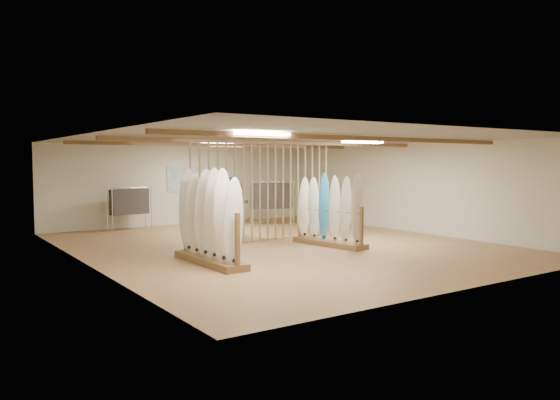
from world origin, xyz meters
TOP-DOWN VIEW (x-y plane):
  - floor at (0.00, 0.00)m, footprint 12.00×12.00m
  - ceiling at (0.00, 0.00)m, footprint 12.00×12.00m
  - wall_back at (0.00, 6.00)m, footprint 12.00×0.00m
  - wall_front at (0.00, -6.00)m, footprint 12.00×0.00m
  - wall_left at (-5.00, 0.00)m, footprint 0.00×12.00m
  - wall_right at (5.00, 0.00)m, footprint 0.00×12.00m
  - ceiling_slats at (0.00, 0.00)m, footprint 9.50×6.12m
  - light_panels at (0.00, 0.00)m, footprint 1.20×0.35m
  - bamboo_partition at (0.00, 0.80)m, footprint 4.45×0.05m
  - poster at (0.00, 5.98)m, footprint 1.40×0.03m
  - rack_left at (-2.76, -1.36)m, footprint 0.59×2.48m
  - rack_right at (1.02, -0.81)m, footprint 0.83×2.31m
  - clothing_rack_a at (-2.29, 5.26)m, footprint 1.32×0.50m
  - clothing_rack_b at (2.41, 4.06)m, footprint 1.40×0.78m
  - shopper_a at (-0.18, 2.47)m, footprint 0.73×0.50m
  - shopper_b at (1.37, 4.62)m, footprint 1.04×1.03m

SIDE VIEW (x-z plane):
  - floor at x=0.00m, z-range 0.00..0.00m
  - rack_right at x=1.02m, z-range -0.29..1.54m
  - rack_left at x=-2.76m, z-range -0.31..1.68m
  - shopper_b at x=1.37m, z-range 0.00..1.71m
  - clothing_rack_a at x=-2.29m, z-range 0.21..1.64m
  - shopper_a at x=-0.18m, z-range 0.00..2.01m
  - clothing_rack_b at x=2.41m, z-range 0.24..1.80m
  - bamboo_partition at x=0.00m, z-range 0.01..2.79m
  - wall_back at x=0.00m, z-range -4.60..7.40m
  - wall_front at x=0.00m, z-range -4.60..7.40m
  - wall_left at x=-5.00m, z-range -4.60..7.40m
  - wall_right at x=5.00m, z-range -4.60..7.40m
  - poster at x=0.00m, z-range 1.15..2.05m
  - ceiling_slats at x=0.00m, z-range 2.67..2.77m
  - light_panels at x=0.00m, z-range 2.71..2.77m
  - ceiling at x=0.00m, z-range 2.80..2.80m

